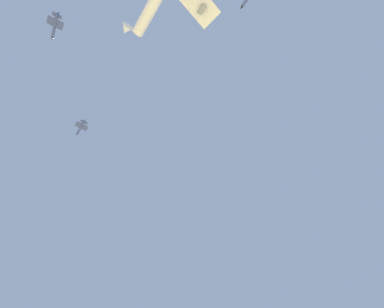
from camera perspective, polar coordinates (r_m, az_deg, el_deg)
The scene contains 2 objects.
chase_jet_lead at distance 172.78m, azimuth -27.24°, elevation 23.18°, with size 12.58×13.07×4.00m.
chase_jet_left_wing at distance 198.39m, azimuth -22.65°, elevation 5.23°, with size 13.63×11.90×4.00m.
Camera 1 is at (-21.63, 99.87, 1.44)m, focal length 24.99 mm.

